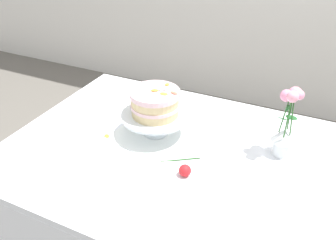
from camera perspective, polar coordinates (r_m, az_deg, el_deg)
name	(u,v)px	position (r m, az deg, el deg)	size (l,w,h in m)	color
dining_table	(175,171)	(1.41, 1.26, -8.65)	(1.40, 1.00, 0.74)	white
linen_napkin	(156,133)	(1.47, -2.08, -2.21)	(0.32, 0.32, 0.00)	white
cake_stand	(155,117)	(1.43, -2.15, 0.49)	(0.29, 0.29, 0.10)	silver
layer_cake	(155,102)	(1.39, -2.20, 3.00)	(0.21, 0.21, 0.11)	beige
flower_vase	(286,126)	(1.36, 19.29, -0.94)	(0.09, 0.11, 0.29)	silver
fallen_rose	(185,170)	(1.25, 2.85, -8.45)	(0.14, 0.14, 0.05)	#2D6028
loose_petal_0	(107,136)	(1.47, -10.27, -2.74)	(0.04, 0.02, 0.00)	orange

